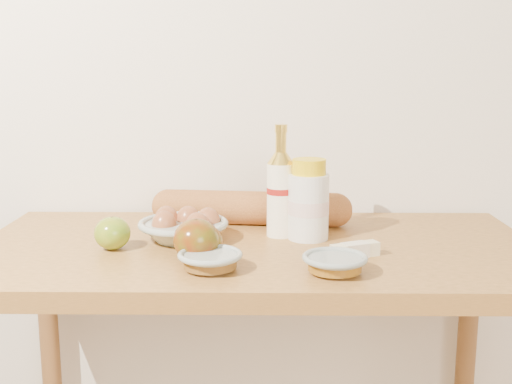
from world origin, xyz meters
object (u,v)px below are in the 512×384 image
cream_bottle (309,202)px  baguette (251,208)px  bourbon_bottle (281,191)px  egg_bowl (184,228)px  table (256,299)px

cream_bottle → baguette: size_ratio=0.36×
bourbon_bottle → baguette: bourbon_bottle is taller
bourbon_bottle → egg_bowl: bourbon_bottle is taller
table → egg_bowl: size_ratio=5.27×
bourbon_bottle → egg_bowl: bearing=-169.4°
bourbon_bottle → baguette: (-0.07, 0.10, -0.06)m
table → cream_bottle: size_ratio=6.75×
egg_bowl → baguette: bearing=45.2°
table → bourbon_bottle: (0.05, 0.07, 0.23)m
bourbon_bottle → egg_bowl: size_ratio=1.10×
table → bourbon_bottle: 0.24m
baguette → table: bearing=-79.4°
bourbon_bottle → egg_bowl: (-0.21, -0.04, -0.07)m
cream_bottle → egg_bowl: bearing=-167.0°
cream_bottle → baguette: 0.19m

